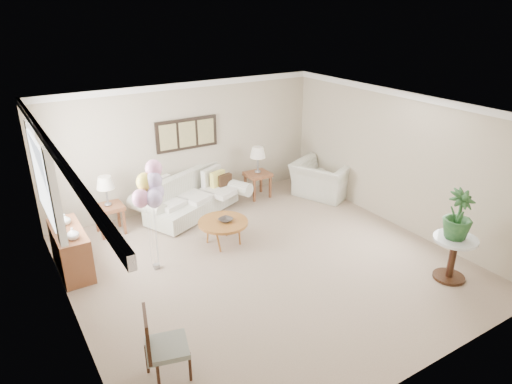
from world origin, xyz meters
TOP-DOWN VIEW (x-y plane):
  - ground_plane at (0.00, 0.00)m, footprint 6.00×6.00m
  - room_shell at (-0.11, 0.09)m, footprint 6.04×6.04m
  - wall_art_triptych at (0.00, 2.96)m, footprint 1.35×0.06m
  - sofa at (-0.19, 2.46)m, footprint 2.54×1.60m
  - end_table_left at (-1.87, 2.48)m, footprint 0.52×0.47m
  - end_table_right at (1.42, 2.48)m, footprint 0.52×0.48m
  - lamp_left at (-1.87, 2.48)m, footprint 0.33×0.33m
  - lamp_right at (1.42, 2.48)m, footprint 0.34×0.34m
  - coffee_table at (-0.26, 0.97)m, footprint 0.90×0.90m
  - decor_bowl at (-0.22, 0.94)m, footprint 0.31×0.31m
  - armchair at (2.68, 1.77)m, footprint 1.43×1.52m
  - side_table at (2.25, -1.91)m, footprint 0.67×0.67m
  - potted_plant at (2.24, -1.89)m, footprint 0.49×0.49m
  - accent_chair at (-2.38, -1.49)m, footprint 0.58×0.58m
  - credenza at (-2.76, 1.50)m, footprint 0.46×1.20m
  - vase_white at (-2.74, 1.12)m, footprint 0.24×0.24m
  - vase_sage at (-2.74, 1.70)m, footprint 0.20×0.20m
  - balloon_cluster at (-1.57, 0.83)m, footprint 0.56×0.48m

SIDE VIEW (x-z plane):
  - ground_plane at x=0.00m, z-range 0.00..0.00m
  - sofa at x=-0.19m, z-range -0.09..0.74m
  - credenza at x=-2.76m, z-range 0.00..0.74m
  - armchair at x=2.68m, z-range 0.00..0.78m
  - coffee_table at x=-0.26m, z-range 0.19..0.64m
  - end_table_left at x=-1.87m, z-range 0.19..0.76m
  - end_table_right at x=1.42m, z-range 0.19..0.76m
  - decor_bowl at x=-0.22m, z-range 0.45..0.51m
  - accent_chair at x=-2.38m, z-range 0.02..0.99m
  - side_table at x=2.25m, z-range 0.18..0.91m
  - vase_sage at x=-2.74m, z-range 0.74..0.92m
  - vase_white at x=-2.74m, z-range 0.74..0.93m
  - lamp_left at x=-1.87m, z-range 0.72..1.30m
  - lamp_right at x=1.42m, z-range 0.73..1.33m
  - potted_plant at x=2.24m, z-range 0.72..1.50m
  - balloon_cluster at x=-1.57m, z-range 0.52..2.36m
  - wall_art_triptych at x=0.00m, z-range 1.23..1.88m
  - room_shell at x=-0.11m, z-range 0.33..2.93m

